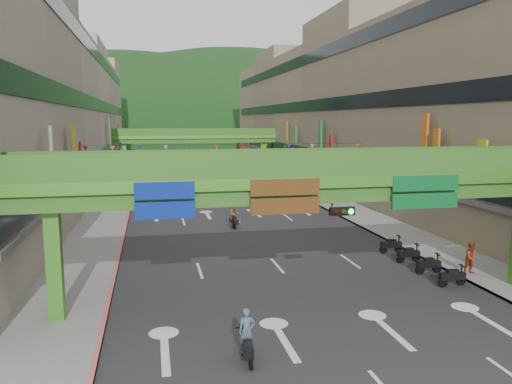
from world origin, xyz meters
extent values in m
plane|color=black|center=(0.00, 0.00, 0.00)|extent=(320.00, 320.00, 0.00)
cube|color=#28282B|center=(0.00, 50.00, 0.01)|extent=(18.00, 140.00, 0.02)
cube|color=gray|center=(-11.00, 50.00, 0.07)|extent=(4.00, 140.00, 0.15)
cube|color=gray|center=(11.00, 50.00, 0.07)|extent=(4.00, 140.00, 0.15)
cube|color=#CC5959|center=(-9.10, 50.00, 0.09)|extent=(0.20, 140.00, 0.18)
cube|color=gray|center=(9.10, 50.00, 0.09)|extent=(0.20, 140.00, 0.18)
cube|color=#9E937F|center=(-19.00, 50.00, 9.50)|extent=(12.00, 95.00, 19.00)
cube|color=black|center=(-12.95, 50.00, 4.20)|extent=(0.08, 90.25, 1.40)
cube|color=black|center=(-12.95, 50.00, 10.20)|extent=(0.08, 90.25, 1.40)
cube|color=black|center=(-12.95, 50.00, 16.20)|extent=(0.08, 90.25, 1.40)
cube|color=gray|center=(19.00, 50.00, 9.50)|extent=(12.00, 95.00, 19.00)
cube|color=black|center=(12.95, 50.00, 4.20)|extent=(0.08, 90.25, 1.40)
cube|color=black|center=(12.95, 50.00, 10.20)|extent=(0.08, 90.25, 1.40)
cube|color=black|center=(12.95, 50.00, 16.20)|extent=(0.08, 90.25, 1.40)
cube|color=#4C9E2D|center=(0.00, 6.00, 5.75)|extent=(28.00, 2.20, 0.50)
cube|color=#387223|center=(0.00, 6.00, 5.15)|extent=(28.00, 1.76, 0.70)
cube|color=#4C9E2D|center=(-11.00, 6.00, 2.40)|extent=(0.60, 0.60, 4.80)
cube|color=#387223|center=(0.00, 4.96, 6.55)|extent=(28.00, 0.12, 1.10)
cube|color=#387223|center=(0.00, 7.04, 6.55)|extent=(28.00, 0.12, 1.10)
cube|color=navy|center=(-6.50, 4.92, 5.15)|extent=(2.40, 0.12, 1.50)
cube|color=#593314|center=(-1.50, 4.92, 5.15)|extent=(3.00, 0.12, 1.50)
cube|color=#0C5926|center=(5.00, 4.92, 5.15)|extent=(3.20, 0.12, 1.50)
cube|color=black|center=(1.00, 4.77, 4.50)|extent=(1.10, 0.28, 0.35)
cube|color=#4C9E2D|center=(0.00, 65.00, 5.75)|extent=(28.00, 2.20, 0.50)
cube|color=#387223|center=(0.00, 65.00, 5.15)|extent=(28.00, 1.76, 0.70)
cube|color=#4C9E2D|center=(-11.00, 65.00, 2.40)|extent=(0.60, 0.60, 4.80)
cube|color=#4C9E2D|center=(11.00, 65.00, 2.40)|extent=(0.60, 0.60, 4.80)
cube|color=#387223|center=(0.00, 63.96, 6.55)|extent=(28.00, 0.12, 1.10)
cube|color=#387223|center=(0.00, 66.04, 6.55)|extent=(28.00, 0.12, 1.10)
ellipsoid|color=#1C4419|center=(-15.00, 160.00, 0.00)|extent=(168.00, 140.00, 112.00)
ellipsoid|color=#1C4419|center=(25.00, 180.00, 0.00)|extent=(208.00, 176.00, 128.00)
cylinder|color=black|center=(0.00, 30.00, 6.20)|extent=(26.00, 0.03, 0.03)
cone|color=red|center=(-12.50, 30.00, 5.95)|extent=(0.36, 0.36, 0.40)
cone|color=gold|center=(-10.23, 30.00, 5.95)|extent=(0.36, 0.36, 0.40)
cone|color=#193FB2|center=(-7.95, 30.00, 5.95)|extent=(0.36, 0.36, 0.40)
cone|color=silver|center=(-5.68, 30.00, 5.95)|extent=(0.36, 0.36, 0.40)
cone|color=#198C33|center=(-3.41, 30.00, 5.95)|extent=(0.36, 0.36, 0.40)
cone|color=orange|center=(-1.14, 30.00, 5.95)|extent=(0.36, 0.36, 0.40)
cone|color=red|center=(1.14, 30.00, 5.95)|extent=(0.36, 0.36, 0.40)
cone|color=gold|center=(3.41, 30.00, 5.95)|extent=(0.36, 0.36, 0.40)
cone|color=#193FB2|center=(5.68, 30.00, 5.95)|extent=(0.36, 0.36, 0.40)
cone|color=silver|center=(7.95, 30.00, 5.95)|extent=(0.36, 0.36, 0.40)
cone|color=#198C33|center=(10.23, 30.00, 5.95)|extent=(0.36, 0.36, 0.40)
cone|color=orange|center=(12.50, 30.00, 5.95)|extent=(0.36, 0.36, 0.40)
cube|color=black|center=(-3.91, 1.00, 0.55)|extent=(0.44, 1.32, 0.35)
cube|color=black|center=(-3.91, 1.00, 0.80)|extent=(0.34, 0.57, 0.18)
cube|color=black|center=(-3.95, 1.55, 1.05)|extent=(0.55, 0.10, 0.06)
cylinder|color=black|center=(-3.95, 1.55, 0.25)|extent=(0.14, 0.51, 0.50)
cylinder|color=black|center=(-3.87, 0.45, 0.25)|extent=(0.14, 0.51, 0.50)
imported|color=#465163|center=(-3.91, 1.00, 1.15)|extent=(0.61, 0.42, 1.59)
cube|color=black|center=(-0.75, 22.79, 0.55)|extent=(0.58, 1.34, 0.35)
cube|color=black|center=(-0.75, 22.79, 0.80)|extent=(0.39, 0.59, 0.18)
cube|color=black|center=(-0.65, 23.33, 1.05)|extent=(0.55, 0.16, 0.06)
cylinder|color=black|center=(-0.65, 23.33, 0.25)|extent=(0.19, 0.51, 0.50)
cylinder|color=black|center=(-0.84, 22.24, 0.25)|extent=(0.19, 0.51, 0.50)
imported|color=brown|center=(-0.75, 22.79, 1.12)|extent=(0.84, 0.71, 1.54)
cube|color=gray|center=(-5.08, 31.12, 0.55)|extent=(0.41, 1.32, 0.35)
cube|color=gray|center=(-5.08, 31.12, 0.80)|extent=(0.33, 0.56, 0.18)
cube|color=gray|center=(-5.06, 31.67, 1.05)|extent=(0.55, 0.09, 0.06)
cylinder|color=black|center=(-5.06, 31.67, 0.25)|extent=(0.12, 0.50, 0.50)
cylinder|color=black|center=(-5.11, 30.57, 0.25)|extent=(0.12, 0.50, 0.50)
imported|color=#272D3C|center=(-5.08, 31.12, 1.27)|extent=(1.10, 0.50, 1.84)
cube|color=maroon|center=(-0.28, 48.34, 0.55)|extent=(0.52, 1.33, 0.35)
cube|color=maroon|center=(-0.28, 48.34, 0.80)|extent=(0.37, 0.58, 0.18)
cube|color=maroon|center=(-0.20, 48.89, 1.05)|extent=(0.55, 0.13, 0.06)
cylinder|color=black|center=(-0.20, 48.89, 0.25)|extent=(0.17, 0.51, 0.50)
cylinder|color=black|center=(-0.35, 47.80, 0.25)|extent=(0.17, 0.51, 0.50)
imported|color=#403F47|center=(-0.28, 48.34, 1.20)|extent=(0.89, 0.64, 1.70)
cube|color=black|center=(7.80, 6.70, 0.55)|extent=(1.33, 0.46, 0.35)
cube|color=black|center=(7.80, 6.70, 0.80)|extent=(0.57, 0.35, 0.18)
cube|color=black|center=(8.35, 6.75, 1.05)|extent=(0.11, 0.55, 0.06)
cylinder|color=black|center=(8.35, 6.75, 0.25)|extent=(0.51, 0.14, 0.50)
cylinder|color=black|center=(7.25, 6.65, 0.25)|extent=(0.51, 0.14, 0.50)
cube|color=black|center=(7.80, 8.90, 0.55)|extent=(1.33, 0.46, 0.35)
cube|color=black|center=(7.80, 8.90, 0.80)|extent=(0.57, 0.35, 0.18)
cube|color=black|center=(8.35, 8.95, 1.05)|extent=(0.11, 0.55, 0.06)
cylinder|color=black|center=(8.35, 8.95, 0.25)|extent=(0.51, 0.14, 0.50)
cylinder|color=black|center=(7.25, 8.85, 0.25)|extent=(0.51, 0.14, 0.50)
cube|color=black|center=(7.80, 11.10, 0.55)|extent=(1.33, 0.46, 0.35)
cube|color=black|center=(7.80, 11.10, 0.80)|extent=(0.57, 0.35, 0.18)
cube|color=black|center=(8.35, 11.15, 1.05)|extent=(0.11, 0.55, 0.06)
cylinder|color=black|center=(8.35, 11.15, 0.25)|extent=(0.51, 0.14, 0.50)
cylinder|color=black|center=(7.25, 11.05, 0.25)|extent=(0.51, 0.14, 0.50)
cube|color=black|center=(7.80, 13.30, 0.55)|extent=(1.33, 0.46, 0.35)
cube|color=black|center=(7.80, 13.30, 0.80)|extent=(0.57, 0.35, 0.18)
cube|color=black|center=(8.35, 13.35, 1.05)|extent=(0.11, 0.55, 0.06)
cylinder|color=black|center=(8.35, 13.35, 0.25)|extent=(0.51, 0.14, 0.50)
cylinder|color=black|center=(7.25, 13.25, 0.25)|extent=(0.51, 0.14, 0.50)
imported|color=#B3B5BA|center=(-7.00, 41.56, 0.65)|extent=(2.02, 4.15, 1.31)
imported|color=gold|center=(2.65, 56.78, 0.75)|extent=(1.80, 4.39, 1.49)
imported|color=#9A3314|center=(9.80, 8.00, 0.87)|extent=(0.90, 0.73, 1.75)
imported|color=black|center=(9.95, 36.51, 0.84)|extent=(0.98, 0.41, 1.67)
imported|color=#374B65|center=(12.20, 40.00, 0.76)|extent=(0.76, 0.54, 1.51)
camera|label=1|loc=(-6.99, -15.13, 8.38)|focal=35.00mm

